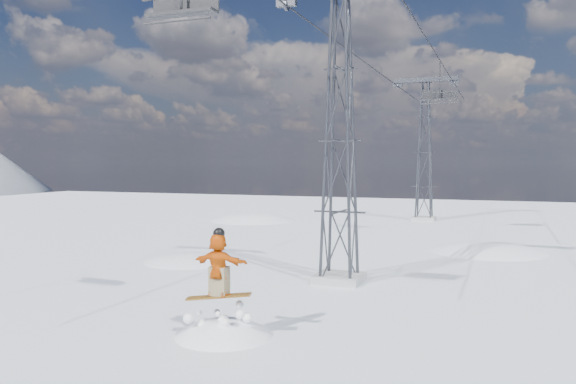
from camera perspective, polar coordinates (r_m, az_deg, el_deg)
name	(u,v)px	position (r m, az deg, el deg)	size (l,w,h in m)	color
ground	(226,340)	(15.29, -6.28, -14.75)	(120.00, 120.00, 0.00)	white
snow_terrain	(311,380)	(38.76, 2.40, -18.56)	(39.00, 37.00, 22.00)	white
lift_tower_near	(340,142)	(21.76, 5.28, 5.13)	(5.20, 1.80, 11.43)	#999999
lift_tower_far	(425,153)	(46.32, 13.70, 3.92)	(5.20, 1.80, 11.43)	#999999
haul_cables	(395,54)	(33.54, 10.81, 13.59)	(4.46, 51.00, 0.06)	black
lift_chair_near	(183,6)	(16.05, -10.66, 18.08)	(2.02, 0.58, 2.50)	black
lift_chair_mid	(440,96)	(35.91, 15.15, 9.42)	(2.13, 0.61, 2.64)	black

